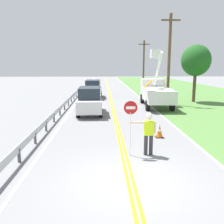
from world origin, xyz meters
TOP-DOWN VIEW (x-y plane):
  - ground_plane at (0.00, 0.00)m, footprint 160.00×160.00m
  - grass_verge_right at (11.60, 20.00)m, footprint 16.00×110.00m
  - centerline_yellow_left at (-0.09, 20.00)m, footprint 0.11×110.00m
  - centerline_yellow_right at (0.09, 20.00)m, footprint 0.11×110.00m
  - edge_line_right at (3.60, 20.00)m, footprint 0.12×110.00m
  - edge_line_left at (-3.60, 20.00)m, footprint 0.12×110.00m
  - flagger_worker at (1.02, 2.35)m, footprint 1.09×0.25m
  - stop_sign_paddle at (0.25, 2.34)m, footprint 0.56×0.04m
  - utility_bucket_truck at (4.07, 15.08)m, footprint 2.98×6.91m
  - oncoming_suv_nearest at (-1.94, 11.45)m, footprint 2.02×4.65m
  - oncoming_suv_second at (-2.04, 21.27)m, footprint 2.01×4.65m
  - utility_pole_near at (5.46, 15.87)m, footprint 1.80×0.28m
  - utility_pole_mid at (5.80, 32.23)m, footprint 1.80×0.28m
  - traffic_cone_lead at (2.10, 4.86)m, footprint 0.40×0.40m
  - guardrail_left_shoulder at (-4.20, 14.35)m, footprint 0.10×32.00m
  - roadside_tree_verge at (8.71, 17.49)m, footprint 3.00×3.00m

SIDE VIEW (x-z plane):
  - ground_plane at x=0.00m, z-range 0.00..0.00m
  - grass_verge_right at x=11.60m, z-range 0.00..0.01m
  - centerline_yellow_left at x=-0.09m, z-range 0.00..0.01m
  - centerline_yellow_right at x=0.09m, z-range 0.00..0.01m
  - edge_line_right at x=3.60m, z-range 0.00..0.01m
  - edge_line_left at x=-3.60m, z-range 0.00..0.01m
  - traffic_cone_lead at x=2.10m, z-range -0.01..0.69m
  - guardrail_left_shoulder at x=-4.20m, z-range 0.16..0.87m
  - flagger_worker at x=1.02m, z-range 0.13..1.96m
  - oncoming_suv_nearest at x=-1.94m, z-range 0.01..2.11m
  - oncoming_suv_second at x=-2.04m, z-range 0.01..2.11m
  - utility_bucket_truck at x=4.07m, z-range -1.23..4.04m
  - stop_sign_paddle at x=0.25m, z-range 0.54..2.87m
  - utility_pole_mid at x=5.80m, z-range 0.18..7.95m
  - roadside_tree_verge at x=8.71m, z-range 1.32..7.22m
  - utility_pole_near at x=5.46m, z-range 0.18..8.70m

